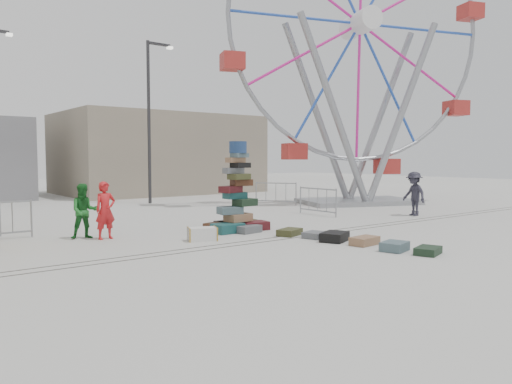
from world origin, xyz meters
TOP-DOWN VIEW (x-y plane):
  - ground at (0.00, 0.00)m, footprint 90.00×90.00m
  - track_line_near at (0.00, 0.60)m, footprint 40.00×0.04m
  - track_line_far at (0.00, 1.00)m, footprint 40.00×0.04m
  - building_right at (7.00, 20.00)m, footprint 12.00×8.00m
  - lamp_post_right at (3.09, 13.00)m, footprint 1.41×0.25m
  - suitcase_tower at (1.03, 2.79)m, footprint 1.95×1.74m
  - ferris_wheel at (11.07, 6.53)m, footprint 12.55×5.04m
  - steamer_trunk at (-0.84, 1.82)m, footprint 0.90×0.71m
  - row_case_0 at (1.70, 1.05)m, footprint 0.92×0.75m
  - row_case_1 at (1.94, 0.23)m, footprint 0.74×0.70m
  - row_case_2 at (1.98, -0.49)m, footprint 1.00×0.88m
  - row_case_3 at (2.19, -1.36)m, footprint 0.85×0.55m
  - row_case_4 at (2.11, -2.36)m, footprint 0.82×0.71m
  - row_case_5 at (2.37, -3.12)m, footprint 0.85×0.69m
  - barricade_wheel_front at (6.01, 4.23)m, footprint 0.11×2.00m
  - barricade_wheel_back at (7.48, 8.56)m, footprint 1.22×1.70m
  - pedestrian_red at (-2.83, 3.73)m, footprint 0.62×0.44m
  - pedestrian_green at (-3.27, 4.19)m, footprint 0.87×0.75m
  - pedestrian_grey at (8.89, 1.78)m, footprint 0.88×1.23m

SIDE VIEW (x-z plane):
  - ground at x=0.00m, z-range 0.00..0.00m
  - track_line_near at x=0.00m, z-range 0.00..0.01m
  - track_line_far at x=0.00m, z-range 0.00..0.01m
  - row_case_1 at x=1.94m, z-range 0.00..0.18m
  - row_case_5 at x=2.37m, z-range 0.00..0.18m
  - row_case_0 at x=1.70m, z-range 0.00..0.19m
  - row_case_3 at x=2.19m, z-range 0.00..0.22m
  - row_case_4 at x=2.11m, z-range 0.00..0.23m
  - row_case_2 at x=1.98m, z-range 0.00..0.25m
  - steamer_trunk at x=-0.84m, z-range 0.00..0.37m
  - barricade_wheel_front at x=6.01m, z-range 0.00..1.10m
  - barricade_wheel_back at x=7.48m, z-range 0.00..1.10m
  - pedestrian_green at x=-3.27m, z-range 0.00..1.56m
  - suitcase_tower at x=1.03m, z-range -0.61..2.17m
  - pedestrian_red at x=-2.83m, z-range 0.00..1.62m
  - pedestrian_grey at x=8.89m, z-range 0.00..1.73m
  - building_right at x=7.00m, z-range 0.00..5.00m
  - lamp_post_right at x=3.09m, z-range 0.48..8.48m
  - ferris_wheel at x=11.07m, z-range -0.12..15.39m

